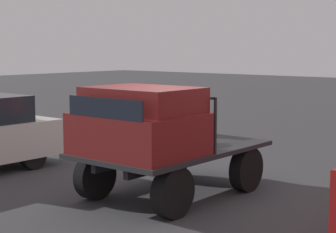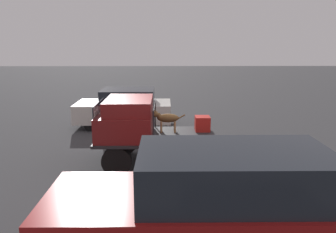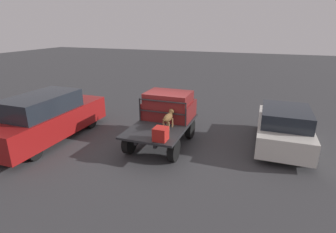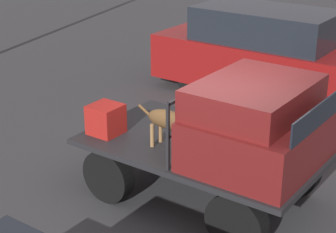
# 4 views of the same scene
# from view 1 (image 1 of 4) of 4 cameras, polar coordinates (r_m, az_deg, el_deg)

# --- Properties ---
(ground_plane) EXTENTS (80.00, 80.00, 0.00)m
(ground_plane) POSITION_cam_1_polar(r_m,az_deg,el_deg) (10.23, 0.49, -7.95)
(ground_plane) COLOR #38383A
(flatbed_truck) EXTENTS (3.47, 2.07, 0.88)m
(flatbed_truck) POSITION_cam_1_polar(r_m,az_deg,el_deg) (10.08, 0.49, -4.54)
(flatbed_truck) COLOR black
(flatbed_truck) RESTS_ON ground
(truck_cab) EXTENTS (1.56, 1.95, 1.11)m
(truck_cab) POSITION_cam_1_polar(r_m,az_deg,el_deg) (9.30, -2.90, -0.63)
(truck_cab) COLOR maroon
(truck_cab) RESTS_ON flatbed_truck
(truck_headboard) EXTENTS (0.04, 1.95, 0.95)m
(truck_headboard) POSITION_cam_1_polar(r_m,az_deg,el_deg) (9.90, 0.27, 0.42)
(truck_headboard) COLOR #232326
(truck_headboard) RESTS_ON flatbed_truck
(dog) EXTENTS (1.06, 0.27, 0.70)m
(dog) POSITION_cam_1_polar(r_m,az_deg,el_deg) (10.42, -0.25, -0.29)
(dog) COLOR #9E7547
(dog) RESTS_ON flatbed_truck
(cargo_crate) EXTENTS (0.45, 0.45, 0.45)m
(cargo_crate) POSITION_cam_1_polar(r_m,az_deg,el_deg) (11.42, 2.94, -0.72)
(cargo_crate) COLOR #AD1E19
(cargo_crate) RESTS_ON flatbed_truck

